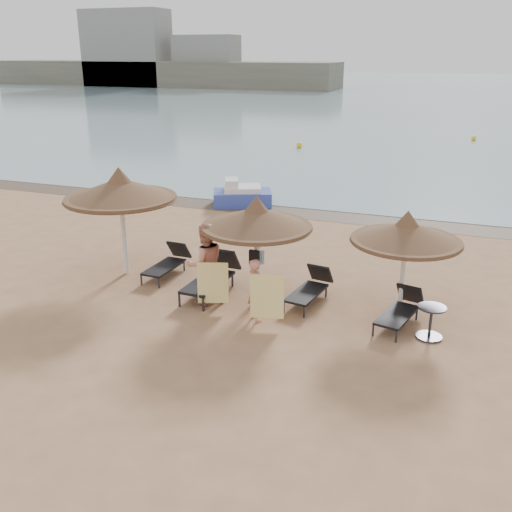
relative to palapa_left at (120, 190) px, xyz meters
The scene contains 21 objects.
ground 4.76m from the palapa_left, 26.16° to the right, with size 160.00×160.00×0.00m, color #A97954.
sea 78.30m from the palapa_left, 87.27° to the left, with size 200.00×140.00×0.03m, color gray.
wet_sand_strip 8.75m from the palapa_left, 63.83° to the left, with size 200.00×1.60×0.01m, color brown.
far_shore 78.95m from the palapa_left, 105.71° to the left, with size 150.00×54.80×12.00m.
palapa_left is the anchor object (origin of this frame).
palapa_center 4.00m from the palapa_left, ahead, with size 2.64×2.64×2.62m.
palapa_right 7.33m from the palapa_left, ahead, with size 2.49×2.49×2.47m.
lounger_far_left 2.31m from the palapa_left, 16.69° to the left, with size 0.65×1.78×0.78m.
lounger_near_left 3.35m from the palapa_left, ahead, with size 0.81×2.16×0.95m.
lounger_near_right 5.57m from the palapa_left, ahead, with size 0.83×1.80×0.78m.
lounger_far_right 7.68m from the palapa_left, ahead, with size 0.95×1.79×0.76m.
side_table 8.37m from the palapa_left, ahead, with size 0.59×0.59×0.72m.
person_left 3.26m from the palapa_left, 19.37° to the right, with size 1.06×0.69×2.31m, color tan.
person_right 4.78m from the palapa_left, 18.54° to the right, with size 0.78×0.50×1.69m, color tan.
towel_left 3.85m from the palapa_left, 22.89° to the right, with size 0.69×0.25×1.01m.
towel_right 5.22m from the palapa_left, 19.99° to the right, with size 0.72×0.20×1.03m.
bag_patterned 4.17m from the palapa_left, ahead, with size 0.27×0.17×0.33m.
bag_dark 4.18m from the palapa_left, ahead, with size 0.25×0.10×0.35m.
pedal_boat 8.14m from the palapa_left, 88.10° to the left, with size 2.58×2.10×1.04m.
buoy_left 22.12m from the palapa_left, 93.74° to the left, with size 0.37×0.37×0.37m, color yellow.
buoy_mid 30.38m from the palapa_left, 73.24° to the left, with size 0.33×0.33×0.33m, color yellow.
Camera 1 is at (4.63, -10.59, 5.77)m, focal length 40.00 mm.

